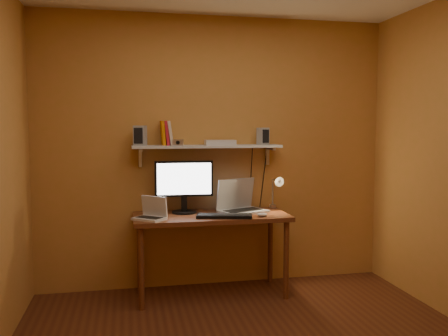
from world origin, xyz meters
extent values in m
cube|color=#BC7739|center=(0.00, 1.61, 1.30)|extent=(3.40, 0.02, 2.60)
cube|color=#BC7739|center=(0.00, -1.61, 1.30)|extent=(3.40, 0.02, 2.60)
cube|color=brown|center=(-0.10, 1.28, 0.73)|extent=(1.40, 0.60, 0.04)
cylinder|color=brown|center=(-0.74, 1.04, 0.35)|extent=(0.05, 0.05, 0.71)
cylinder|color=brown|center=(0.54, 1.04, 0.35)|extent=(0.05, 0.05, 0.71)
cylinder|color=brown|center=(-0.74, 1.52, 0.35)|extent=(0.05, 0.05, 0.71)
cylinder|color=brown|center=(0.54, 1.52, 0.35)|extent=(0.05, 0.05, 0.71)
cube|color=silver|center=(-0.10, 1.47, 1.36)|extent=(1.40, 0.25, 0.02)
cube|color=silver|center=(-0.72, 1.58, 1.26)|extent=(0.03, 0.03, 0.18)
cube|color=silver|center=(0.52, 1.58, 1.26)|extent=(0.03, 0.03, 0.18)
cylinder|color=black|center=(-0.33, 1.40, 0.76)|extent=(0.24, 0.24, 0.02)
cube|color=black|center=(-0.33, 1.40, 0.84)|extent=(0.05, 0.04, 0.16)
cube|color=black|center=(-0.33, 1.40, 1.07)|extent=(0.54, 0.05, 0.33)
cube|color=white|center=(-0.33, 1.39, 1.07)|extent=(0.49, 0.03, 0.29)
cube|color=#95989E|center=(0.21, 1.33, 0.76)|extent=(0.49, 0.43, 0.02)
cube|color=black|center=(0.21, 1.33, 0.77)|extent=(0.38, 0.28, 0.00)
cube|color=#95989E|center=(0.16, 1.44, 0.91)|extent=(0.40, 0.22, 0.29)
cube|color=#172247|center=(0.16, 1.44, 0.91)|extent=(0.35, 0.19, 0.24)
cube|color=silver|center=(-0.66, 1.14, 0.76)|extent=(0.31, 0.30, 0.02)
cube|color=black|center=(-0.66, 1.14, 0.77)|extent=(0.23, 0.22, 0.00)
cube|color=silver|center=(-0.61, 1.20, 0.86)|extent=(0.22, 0.20, 0.18)
cube|color=black|center=(-0.61, 1.20, 0.86)|extent=(0.19, 0.16, 0.15)
cube|color=black|center=(-0.01, 1.11, 0.76)|extent=(0.51, 0.27, 0.03)
ellipsoid|color=silver|center=(0.33, 1.09, 0.77)|extent=(0.11, 0.09, 0.03)
cube|color=silver|center=(0.56, 1.52, 0.74)|extent=(0.05, 0.06, 0.08)
cylinder|color=silver|center=(0.56, 1.52, 0.89)|extent=(0.02, 0.02, 0.28)
cylinder|color=silver|center=(0.56, 1.44, 1.03)|extent=(0.01, 0.16, 0.01)
cone|color=silver|center=(0.56, 1.36, 1.03)|extent=(0.09, 0.09, 0.09)
sphere|color=#FFE0A5|center=(0.56, 1.34, 1.03)|extent=(0.04, 0.04, 0.04)
cube|color=#95989E|center=(-0.72, 1.46, 1.47)|extent=(0.13, 0.13, 0.18)
cube|color=#95989E|center=(0.45, 1.48, 1.46)|extent=(0.11, 0.11, 0.16)
cube|color=#CF7108|center=(-0.51, 1.49, 1.49)|extent=(0.05, 0.15, 0.23)
cube|color=#AD1827|center=(-0.48, 1.49, 1.49)|extent=(0.05, 0.15, 0.23)
cube|color=beige|center=(-0.45, 1.49, 1.49)|extent=(0.06, 0.15, 0.23)
cube|color=silver|center=(-0.38, 1.41, 1.40)|extent=(0.10, 0.05, 0.06)
cylinder|color=black|center=(-0.38, 1.39, 1.40)|extent=(0.04, 0.03, 0.03)
cube|color=silver|center=(0.02, 1.47, 1.40)|extent=(0.29, 0.20, 0.05)
camera|label=1|loc=(-0.84, -2.92, 1.55)|focal=38.00mm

